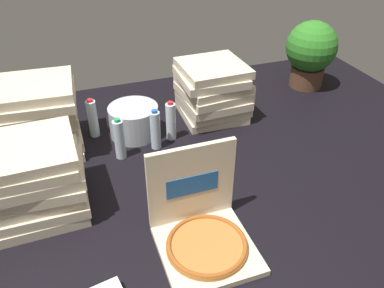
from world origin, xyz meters
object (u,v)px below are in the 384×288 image
pizza_stack_left_mid (40,118)px  water_bottle_0 (155,130)px  pizza_stack_right_mid (37,178)px  water_bottle_2 (119,139)px  pizza_stack_right_near (212,91)px  water_bottle_1 (93,118)px  open_pizza_box (202,229)px  water_bottle_3 (171,121)px  ice_bucket (134,121)px  potted_plant (311,51)px

pizza_stack_left_mid → water_bottle_0: 0.61m
pizza_stack_right_mid → water_bottle_0: bearing=26.3°
pizza_stack_right_mid → water_bottle_0: size_ratio=1.72×
water_bottle_2 → pizza_stack_right_near: bearing=21.8°
water_bottle_0 → water_bottle_1: size_ratio=1.00×
open_pizza_box → pizza_stack_right_mid: bearing=144.2°
pizza_stack_right_mid → water_bottle_2: (0.40, 0.28, -0.06)m
water_bottle_2 → pizza_stack_right_mid: bearing=-145.7°
water_bottle_3 → water_bottle_1: bearing=156.6°
open_pizza_box → pizza_stack_right_mid: (-0.60, 0.44, 0.09)m
pizza_stack_left_mid → water_bottle_2: pizza_stack_left_mid is taller
open_pizza_box → pizza_stack_right_mid: open_pizza_box is taller
pizza_stack_left_mid → water_bottle_0: (0.57, -0.19, -0.08)m
pizza_stack_left_mid → ice_bucket: size_ratio=1.49×
potted_plant → pizza_stack_left_mid: bearing=-173.3°
water_bottle_0 → water_bottle_1: 0.39m
pizza_stack_right_near → water_bottle_3: bearing=-152.5°
pizza_stack_left_mid → water_bottle_2: (0.37, -0.22, -0.08)m
ice_bucket → water_bottle_1: bearing=163.8°
potted_plant → water_bottle_0: bearing=-161.8°
water_bottle_2 → potted_plant: potted_plant is taller
water_bottle_1 → potted_plant: (1.53, 0.16, 0.15)m
pizza_stack_left_mid → water_bottle_3: size_ratio=1.79×
pizza_stack_left_mid → potted_plant: 1.82m
pizza_stack_left_mid → water_bottle_1: pizza_stack_left_mid is taller
pizza_stack_right_mid → potted_plant: size_ratio=0.87×
pizza_stack_right_mid → water_bottle_3: bearing=26.8°
water_bottle_3 → potted_plant: size_ratio=0.51×
pizza_stack_left_mid → open_pizza_box: bearing=-58.4°
pizza_stack_right_near → pizza_stack_left_mid: size_ratio=0.97×
pizza_stack_left_mid → pizza_stack_right_mid: bearing=-93.8°
water_bottle_3 → water_bottle_0: bearing=-150.3°
pizza_stack_right_mid → potted_plant: bearing=21.0°
water_bottle_1 → water_bottle_3: 0.45m
water_bottle_0 → water_bottle_2: 0.20m
pizza_stack_right_mid → water_bottle_1: (0.30, 0.54, -0.06)m
ice_bucket → pizza_stack_right_mid: bearing=-137.9°
ice_bucket → water_bottle_2: water_bottle_2 is taller
open_pizza_box → water_bottle_0: size_ratio=1.68×
open_pizza_box → pizza_stack_right_near: (0.43, 0.96, 0.09)m
open_pizza_box → water_bottle_3: bearing=82.1°
pizza_stack_right_near → ice_bucket: bearing=-174.2°
ice_bucket → water_bottle_3: (0.19, -0.11, 0.02)m
pizza_stack_left_mid → water_bottle_1: 0.29m
open_pizza_box → pizza_stack_right_near: size_ratio=0.97×
water_bottle_3 → potted_plant: 1.18m
water_bottle_2 → potted_plant: size_ratio=0.51×
water_bottle_0 → potted_plant: 1.30m
water_bottle_0 → water_bottle_3: 0.12m
pizza_stack_left_mid → water_bottle_3: pizza_stack_left_mid is taller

